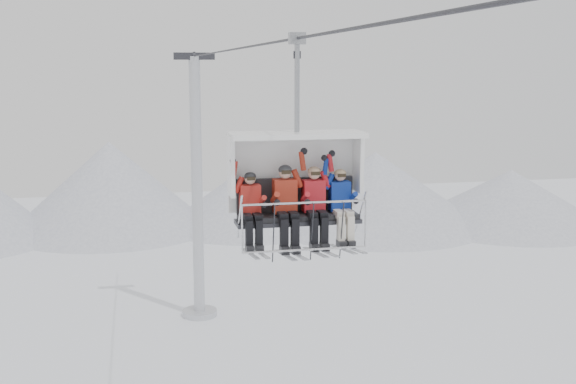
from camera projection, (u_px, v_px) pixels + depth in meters
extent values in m
cone|color=silver|center=(110.00, 186.00, 57.15)|extent=(16.00, 16.00, 7.00)
cone|color=silver|center=(250.00, 195.00, 58.62)|extent=(14.00, 14.00, 5.00)
cone|color=silver|center=(375.00, 189.00, 58.67)|extent=(18.00, 18.00, 6.00)
cone|color=silver|center=(510.00, 197.00, 59.14)|extent=(16.00, 16.00, 4.50)
cone|color=silver|center=(312.00, 190.00, 62.79)|extent=(12.00, 12.00, 4.50)
cylinder|color=silver|center=(197.00, 190.00, 36.44)|extent=(0.56, 0.56, 13.30)
cylinder|color=silver|center=(200.00, 313.00, 37.56)|extent=(1.80, 1.80, 0.30)
cube|color=#2E2E33|center=(194.00, 56.00, 35.31)|extent=(2.00, 0.35, 0.35)
cylinder|color=#2E2E33|center=(288.00, 40.00, 14.11)|extent=(0.06, 50.00, 0.06)
cube|color=black|center=(298.00, 217.00, 13.81)|extent=(2.29, 0.55, 0.10)
cube|color=black|center=(295.00, 195.00, 13.99)|extent=(2.29, 0.10, 0.67)
cube|color=#2E2E33|center=(298.00, 221.00, 13.82)|extent=(2.40, 0.60, 0.08)
cube|color=white|center=(293.00, 172.00, 14.13)|extent=(2.55, 0.10, 1.52)
cube|color=white|center=(297.00, 135.00, 13.62)|extent=(2.55, 0.90, 0.10)
cylinder|color=silver|center=(305.00, 203.00, 13.22)|extent=(2.33, 0.04, 0.04)
cylinder|color=silver|center=(305.00, 250.00, 13.30)|extent=(2.33, 0.04, 0.04)
cylinder|color=#919499|center=(297.00, 87.00, 13.49)|extent=(0.10, 0.10, 1.79)
cube|color=#919499|center=(297.00, 38.00, 13.33)|extent=(0.30, 0.18, 0.22)
cube|color=#B1241C|center=(250.00, 199.00, 13.60)|extent=(0.38, 0.26, 0.57)
sphere|color=tan|center=(250.00, 179.00, 13.49)|extent=(0.21, 0.21, 0.21)
cube|color=black|center=(249.00, 233.00, 13.25)|extent=(0.13, 0.15, 0.46)
cube|color=black|center=(259.00, 232.00, 13.28)|extent=(0.13, 0.15, 0.46)
cube|color=#ADB0B7|center=(250.00, 254.00, 13.21)|extent=(0.09, 1.69, 0.26)
cube|color=#ADB0B7|center=(260.00, 253.00, 13.25)|extent=(0.09, 1.69, 0.26)
cube|color=#A52C1A|center=(285.00, 196.00, 13.73)|extent=(0.44, 0.29, 0.65)
sphere|color=tan|center=(285.00, 172.00, 13.61)|extent=(0.24, 0.24, 0.24)
cube|color=black|center=(284.00, 233.00, 13.39)|extent=(0.15, 0.15, 0.52)
cube|color=black|center=(295.00, 232.00, 13.43)|extent=(0.15, 0.15, 0.52)
cube|color=#ADB0B7|center=(285.00, 255.00, 13.36)|extent=(0.10, 1.69, 0.26)
cube|color=#ADB0B7|center=(296.00, 254.00, 13.40)|extent=(0.10, 1.69, 0.26)
cube|color=red|center=(314.00, 196.00, 13.85)|extent=(0.42, 0.28, 0.61)
sphere|color=tan|center=(314.00, 174.00, 13.73)|extent=(0.23, 0.23, 0.23)
cube|color=black|center=(314.00, 231.00, 13.50)|extent=(0.14, 0.15, 0.50)
cube|color=black|center=(324.00, 230.00, 13.54)|extent=(0.14, 0.15, 0.50)
cube|color=#ADB0B7|center=(315.00, 252.00, 13.47)|extent=(0.09, 1.69, 0.26)
cube|color=#ADB0B7|center=(325.00, 252.00, 13.51)|extent=(0.09, 1.69, 0.26)
cube|color=navy|center=(339.00, 196.00, 13.96)|extent=(0.39, 0.26, 0.57)
sphere|color=tan|center=(340.00, 176.00, 13.85)|extent=(0.21, 0.21, 0.21)
cube|color=beige|center=(341.00, 228.00, 13.61)|extent=(0.13, 0.15, 0.46)
cube|color=beige|center=(350.00, 228.00, 13.65)|extent=(0.13, 0.15, 0.46)
cube|color=#ADB0B7|center=(342.00, 249.00, 13.57)|extent=(0.09, 1.69, 0.26)
cube|color=#ADB0B7|center=(352.00, 248.00, 13.61)|extent=(0.09, 1.69, 0.26)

